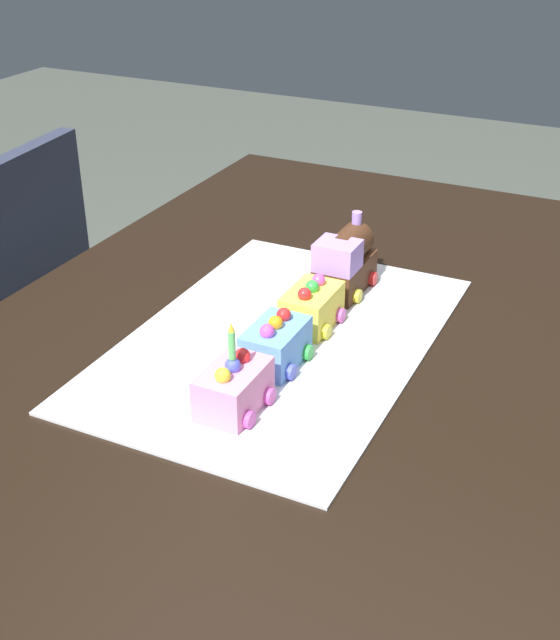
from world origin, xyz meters
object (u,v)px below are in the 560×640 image
Objects in this scene: dining_table at (328,392)px; cake_locomotive at (345,263)px; cake_car_flatbed_lemon at (311,307)px; cake_car_caboose_bubblegum at (234,388)px; birthday_candle at (232,342)px; cake_car_tanker_sky_blue at (276,344)px.

cake_locomotive is (-0.13, -0.03, 0.16)m from dining_table.
cake_locomotive is at bearing 180.00° from cake_car_flatbed_lemon.
birthday_candle is (0.00, 0.00, 0.07)m from cake_car_caboose_bubblegum.
cake_car_tanker_sky_blue is 2.01× the size of birthday_candle.
dining_table is at bearing 92.31° from cake_car_flatbed_lemon.
cake_car_caboose_bubblegum is at bearing -7.19° from dining_table.
cake_locomotive is 1.40× the size of cake_car_caboose_bubblegum.
dining_table is 0.19m from cake_car_tanker_sky_blue.
dining_table is at bearing 172.83° from birthday_candle.
cake_car_flatbed_lemon is at bearing 180.00° from cake_car_tanker_sky_blue.
dining_table is 0.21m from cake_locomotive.
birthday_candle is (0.12, 0.00, 0.07)m from cake_car_tanker_sky_blue.
cake_car_flatbed_lemon is 1.00× the size of cake_car_tanker_sky_blue.
cake_car_tanker_sky_blue and cake_car_caboose_bubblegum have the same top height.
cake_car_caboose_bubblegum is 2.01× the size of birthday_candle.
birthday_candle reaches higher than cake_car_tanker_sky_blue.
dining_table is at bearing 13.18° from cake_locomotive.
cake_car_tanker_sky_blue is at bearing 0.00° from cake_car_flatbed_lemon.
cake_car_flatbed_lemon is at bearing 180.00° from cake_car_caboose_bubblegum.
cake_car_tanker_sky_blue is 0.14m from birthday_candle.
cake_car_tanker_sky_blue is (0.12, -0.03, 0.14)m from dining_table.
cake_locomotive is at bearing 180.00° from cake_car_caboose_bubblegum.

